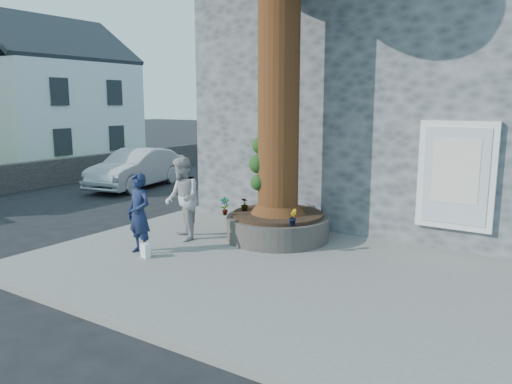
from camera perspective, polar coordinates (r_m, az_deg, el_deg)
The scene contains 14 objects.
ground at distance 10.27m, azimuth -7.21°, elevation -7.80°, with size 120.00×120.00×0.00m, color black.
pavement at distance 10.20m, azimuth 2.98°, elevation -7.51°, with size 9.00×8.00×0.12m, color slate.
yellow_line at distance 13.01m, azimuth -14.64°, elevation -4.15°, with size 0.10×30.00×0.01m, color yellow.
stone_shop at distance 15.10m, azimuth 18.65°, elevation 9.71°, with size 10.30×8.30×6.30m.
planter at distance 11.27m, azimuth 2.49°, elevation -3.90°, with size 2.30×2.30×0.60m.
cottage_far at distance 27.58m, azimuth -23.27°, elevation 10.76°, with size 7.30×7.40×8.75m.
man at distance 10.35m, azimuth -13.22°, elevation -2.44°, with size 0.60×0.39×1.64m, color #161F3C.
woman at distance 11.19m, azimuth -8.43°, elevation -0.74°, with size 0.91×0.71×1.86m, color #B3AEAB.
shopping_bag at distance 10.21m, azimuth -12.52°, elevation -6.54°, with size 0.20×0.12×0.28m, color white.
car_silver at distance 19.11m, azimuth -13.51°, elevation 2.64°, with size 1.53×4.38×1.44m, color #B0B1B8.
plant_a at distance 10.93m, azimuth -3.61°, elevation -1.62°, with size 0.21×0.14×0.41m, color gray.
plant_b at distance 10.03m, azimuth 4.20°, elevation -2.90°, with size 0.19×0.18×0.34m, color gray.
plant_c at distance 11.37m, azimuth -1.33°, elevation -1.40°, with size 0.17×0.17×0.30m, color gray.
plant_d at distance 11.91m, azimuth 4.48°, elevation -0.94°, with size 0.25×0.22×0.28m, color gray.
Camera 1 is at (6.37, -7.40, 3.18)m, focal length 35.00 mm.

